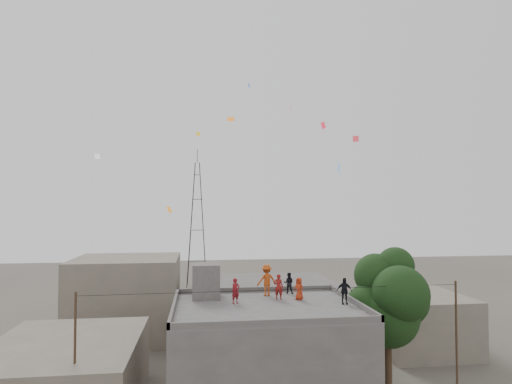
# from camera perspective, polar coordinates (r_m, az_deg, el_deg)

# --- Properties ---
(main_building) EXTENTS (10.00, 8.00, 6.10)m
(main_building) POSITION_cam_1_polar(r_m,az_deg,el_deg) (24.94, 1.31, -21.79)
(main_building) COLOR #4C4947
(main_building) RESTS_ON ground
(parapet) EXTENTS (10.00, 8.00, 0.30)m
(parapet) POSITION_cam_1_polar(r_m,az_deg,el_deg) (24.04, 1.30, -14.60)
(parapet) COLOR #4C4947
(parapet) RESTS_ON main_building
(stair_head_box) EXTENTS (1.60, 1.80, 2.00)m
(stair_head_box) POSITION_cam_1_polar(r_m,az_deg,el_deg) (26.17, -6.68, -11.66)
(stair_head_box) COLOR #4C4947
(stair_head_box) RESTS_ON main_building
(neighbor_west) EXTENTS (8.00, 10.00, 4.00)m
(neighbor_west) POSITION_cam_1_polar(r_m,az_deg,el_deg) (27.93, -24.20, -21.70)
(neighbor_west) COLOR #635D4E
(neighbor_west) RESTS_ON ground
(neighbor_north) EXTENTS (12.00, 9.00, 5.00)m
(neighbor_north) POSITION_cam_1_polar(r_m,az_deg,el_deg) (38.67, 1.07, -15.45)
(neighbor_north) COLOR #4C4947
(neighbor_north) RESTS_ON ground
(neighbor_northwest) EXTENTS (9.00, 8.00, 7.00)m
(neighbor_northwest) POSITION_cam_1_polar(r_m,az_deg,el_deg) (40.51, -16.91, -13.30)
(neighbor_northwest) COLOR #635D4E
(neighbor_northwest) RESTS_ON ground
(neighbor_east) EXTENTS (7.00, 8.00, 4.40)m
(neighbor_east) POSITION_cam_1_polar(r_m,az_deg,el_deg) (38.69, 20.62, -15.77)
(neighbor_east) COLOR #635D4E
(neighbor_east) RESTS_ON ground
(tree) EXTENTS (4.90, 4.60, 9.10)m
(tree) POSITION_cam_1_polar(r_m,az_deg,el_deg) (26.73, 17.37, -13.55)
(tree) COLOR black
(tree) RESTS_ON ground
(utility_line) EXTENTS (20.12, 0.62, 7.40)m
(utility_line) POSITION_cam_1_polar(r_m,az_deg,el_deg) (23.60, 3.09, -20.96)
(utility_line) COLOR black
(utility_line) RESTS_ON ground
(transmission_tower) EXTENTS (2.97, 2.97, 20.01)m
(transmission_tower) POSITION_cam_1_polar(r_m,az_deg,el_deg) (63.24, -7.87, -4.18)
(transmission_tower) COLOR black
(transmission_tower) RESTS_ON ground
(person_red_adult) EXTENTS (0.63, 0.53, 1.47)m
(person_red_adult) POSITION_cam_1_polar(r_m,az_deg,el_deg) (25.59, 3.03, -12.49)
(person_red_adult) COLOR maroon
(person_red_adult) RESTS_ON main_building
(person_orange_child) EXTENTS (0.71, 0.75, 1.28)m
(person_orange_child) POSITION_cam_1_polar(r_m,az_deg,el_deg) (25.59, 5.76, -12.70)
(person_orange_child) COLOR #AA2E13
(person_orange_child) RESTS_ON main_building
(person_dark_child) EXTENTS (0.74, 0.64, 1.28)m
(person_dark_child) POSITION_cam_1_polar(r_m,az_deg,el_deg) (27.35, 4.38, -12.00)
(person_dark_child) COLOR black
(person_dark_child) RESTS_ON main_building
(person_dark_adult) EXTENTS (0.89, 0.46, 1.45)m
(person_dark_adult) POSITION_cam_1_polar(r_m,az_deg,el_deg) (24.85, 11.69, -12.79)
(person_dark_adult) COLOR black
(person_dark_adult) RESTS_ON main_building
(person_orange_adult) EXTENTS (1.35, 0.96, 1.88)m
(person_orange_adult) POSITION_cam_1_polar(r_m,az_deg,el_deg) (26.54, 1.43, -11.66)
(person_orange_adult) COLOR #B04314
(person_orange_adult) RESTS_ON main_building
(person_red_child) EXTENTS (0.61, 0.55, 1.40)m
(person_red_child) POSITION_cam_1_polar(r_m,az_deg,el_deg) (24.51, -2.74, -13.04)
(person_red_child) COLOR maroon
(person_red_child) RESTS_ON main_building
(kites) EXTENTS (20.16, 12.83, 12.29)m
(kites) POSITION_cam_1_polar(r_m,az_deg,el_deg) (31.85, 0.27, 5.68)
(kites) COLOR orange
(kites) RESTS_ON ground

